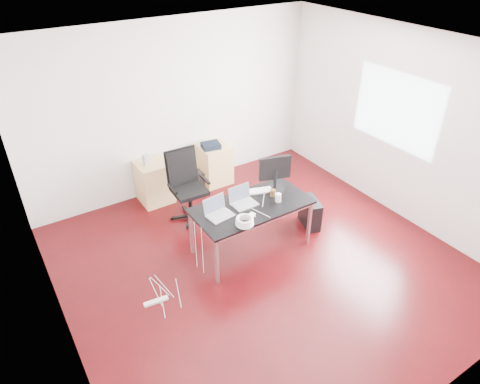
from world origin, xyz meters
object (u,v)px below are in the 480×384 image
pc_tower (310,213)px  filing_cabinet_right (214,164)px  office_chair (186,182)px  desk (252,208)px  filing_cabinet_left (154,182)px

pc_tower → filing_cabinet_right: bearing=125.8°
office_chair → pc_tower: 1.93m
desk → pc_tower: size_ratio=3.56×
filing_cabinet_left → filing_cabinet_right: bearing=0.0°
filing_cabinet_left → pc_tower: 2.56m
office_chair → pc_tower: bearing=-38.0°
filing_cabinet_left → filing_cabinet_right: same height
office_chair → filing_cabinet_left: office_chair is taller
filing_cabinet_right → filing_cabinet_left: bearing=180.0°
office_chair → filing_cabinet_right: 1.13m
desk → filing_cabinet_left: size_ratio=2.29×
filing_cabinet_left → filing_cabinet_right: (1.13, 0.00, 0.00)m
office_chair → filing_cabinet_left: size_ratio=1.54×
desk → office_chair: (-0.38, 1.20, -0.07)m
filing_cabinet_right → pc_tower: bearing=-73.3°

